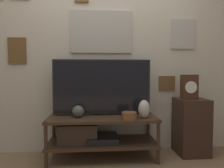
{
  "coord_description": "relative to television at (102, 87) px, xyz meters",
  "views": [
    {
      "loc": [
        -0.1,
        -2.28,
        1.04
      ],
      "look_at": [
        0.11,
        0.3,
        0.89
      ],
      "focal_mm": 35.0,
      "sensor_mm": 36.0,
      "label": 1
    }
  ],
  "objects": [
    {
      "name": "wall_back",
      "position": [
        -0.0,
        0.19,
        0.5
      ],
      "size": [
        6.4,
        0.08,
        2.7
      ],
      "color": "beige",
      "rests_on": "ground_plane"
    },
    {
      "name": "media_console",
      "position": [
        -0.1,
        -0.11,
        -0.54
      ],
      "size": [
        1.29,
        0.51,
        0.5
      ],
      "color": "#422D1E",
      "rests_on": "ground_plane"
    },
    {
      "name": "television",
      "position": [
        0.0,
        0.0,
        0.0
      ],
      "size": [
        1.2,
        0.05,
        0.69
      ],
      "color": "black",
      "rests_on": "media_console"
    },
    {
      "name": "vase_wide_bowl",
      "position": [
        0.29,
        -0.29,
        -0.31
      ],
      "size": [
        0.17,
        0.17,
        0.09
      ],
      "color": "brown",
      "rests_on": "media_console"
    },
    {
      "name": "vase_urn_stoneware",
      "position": [
        0.48,
        -0.22,
        -0.25
      ],
      "size": [
        0.13,
        0.13,
        0.21
      ],
      "color": "beige",
      "rests_on": "media_console"
    },
    {
      "name": "vase_round_glass",
      "position": [
        -0.29,
        -0.11,
        -0.28
      ],
      "size": [
        0.14,
        0.14,
        0.14
      ],
      "color": "#4C5647",
      "rests_on": "media_console"
    },
    {
      "name": "side_table",
      "position": [
        1.12,
        -0.05,
        -0.5
      ],
      "size": [
        0.36,
        0.4,
        0.7
      ],
      "color": "#382319",
      "rests_on": "ground_plane"
    },
    {
      "name": "mantel_clock",
      "position": [
        1.08,
        -0.09,
        -0.0
      ],
      "size": [
        0.2,
        0.11,
        0.3
      ],
      "color": "#422819",
      "rests_on": "side_table"
    }
  ]
}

